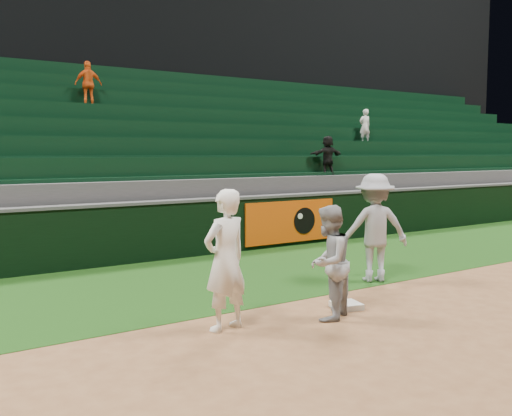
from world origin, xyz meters
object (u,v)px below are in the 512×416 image
(first_base, at_px, (346,305))
(base_coach, at_px, (374,228))
(baserunner, at_px, (329,263))
(first_baseman, at_px, (225,260))

(first_base, relative_size, base_coach, 0.20)
(baserunner, height_order, base_coach, base_coach)
(first_baseman, relative_size, baserunner, 1.16)
(baserunner, bearing_deg, first_baseman, -43.93)
(baserunner, xyz_separation_m, base_coach, (2.17, 1.28, 0.17))
(first_base, bearing_deg, base_coach, 32.90)
(first_baseman, bearing_deg, baserunner, 154.01)
(base_coach, bearing_deg, first_base, 59.47)
(baserunner, relative_size, base_coach, 0.82)
(baserunner, distance_m, base_coach, 2.53)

